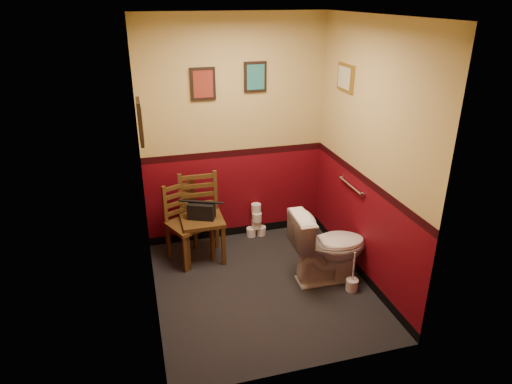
# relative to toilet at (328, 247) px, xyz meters

# --- Properties ---
(floor) EXTENTS (2.20, 2.40, 0.00)m
(floor) POSITION_rel_toilet_xyz_m (-0.72, 0.03, -0.40)
(floor) COLOR black
(floor) RESTS_ON ground
(ceiling) EXTENTS (2.20, 2.40, 0.00)m
(ceiling) POSITION_rel_toilet_xyz_m (-0.72, 0.03, 2.30)
(ceiling) COLOR silver
(ceiling) RESTS_ON ground
(wall_back) EXTENTS (2.20, 0.00, 2.70)m
(wall_back) POSITION_rel_toilet_xyz_m (-0.72, 1.23, 0.95)
(wall_back) COLOR #5A0710
(wall_back) RESTS_ON ground
(wall_front) EXTENTS (2.20, 0.00, 2.70)m
(wall_front) POSITION_rel_toilet_xyz_m (-0.72, -1.17, 0.95)
(wall_front) COLOR #5A0710
(wall_front) RESTS_ON ground
(wall_left) EXTENTS (0.00, 2.40, 2.70)m
(wall_left) POSITION_rel_toilet_xyz_m (-1.82, 0.03, 0.95)
(wall_left) COLOR #5A0710
(wall_left) RESTS_ON ground
(wall_right) EXTENTS (0.00, 2.40, 2.70)m
(wall_right) POSITION_rel_toilet_xyz_m (0.38, 0.03, 0.95)
(wall_right) COLOR #5A0710
(wall_right) RESTS_ON ground
(grab_bar) EXTENTS (0.05, 0.56, 0.06)m
(grab_bar) POSITION_rel_toilet_xyz_m (0.35, 0.28, 0.55)
(grab_bar) COLOR silver
(grab_bar) RESTS_ON wall_right
(framed_print_back_a) EXTENTS (0.28, 0.04, 0.36)m
(framed_print_back_a) POSITION_rel_toilet_xyz_m (-1.07, 1.21, 1.55)
(framed_print_back_a) COLOR black
(framed_print_back_a) RESTS_ON wall_back
(framed_print_back_b) EXTENTS (0.26, 0.04, 0.34)m
(framed_print_back_b) POSITION_rel_toilet_xyz_m (-0.47, 1.21, 1.60)
(framed_print_back_b) COLOR black
(framed_print_back_b) RESTS_ON wall_back
(framed_print_left) EXTENTS (0.04, 0.30, 0.38)m
(framed_print_left) POSITION_rel_toilet_xyz_m (-1.80, 0.13, 1.45)
(framed_print_left) COLOR black
(framed_print_left) RESTS_ON wall_left
(framed_print_right) EXTENTS (0.04, 0.34, 0.28)m
(framed_print_right) POSITION_rel_toilet_xyz_m (0.36, 0.63, 1.65)
(framed_print_right) COLOR olive
(framed_print_right) RESTS_ON wall_right
(toilet) EXTENTS (0.83, 0.48, 0.80)m
(toilet) POSITION_rel_toilet_xyz_m (0.00, 0.00, 0.00)
(toilet) COLOR white
(toilet) RESTS_ON floor
(toilet_brush) EXTENTS (0.13, 0.13, 0.46)m
(toilet_brush) POSITION_rel_toilet_xyz_m (0.17, -0.27, -0.33)
(toilet_brush) COLOR silver
(toilet_brush) RESTS_ON floor
(chair_left) EXTENTS (0.57, 0.57, 0.92)m
(chair_left) POSITION_rel_toilet_xyz_m (-1.39, 0.83, 0.06)
(chair_left) COLOR #563B1A
(chair_left) RESTS_ON floor
(chair_right) EXTENTS (0.47, 0.47, 1.00)m
(chair_right) POSITION_rel_toilet_xyz_m (-1.22, 0.82, 0.10)
(chair_right) COLOR #563B1A
(chair_right) RESTS_ON floor
(handbag) EXTENTS (0.33, 0.25, 0.22)m
(handbag) POSITION_rel_toilet_xyz_m (-1.22, 0.78, 0.22)
(handbag) COLOR black
(handbag) RESTS_ON chair_right
(tp_stack) EXTENTS (0.25, 0.15, 0.44)m
(tp_stack) POSITION_rel_toilet_xyz_m (-0.48, 1.13, -0.21)
(tp_stack) COLOR silver
(tp_stack) RESTS_ON floor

